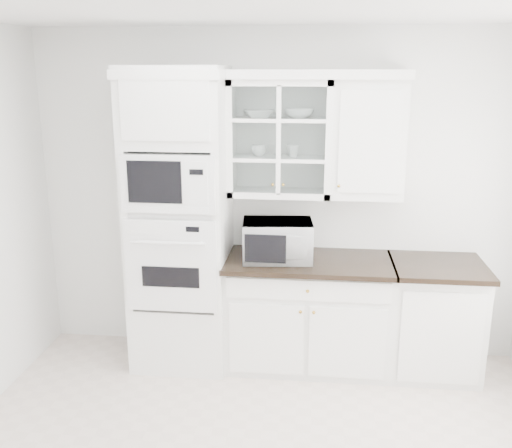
# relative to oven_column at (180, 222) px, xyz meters

# --- Properties ---
(room_shell) EXTENTS (4.00, 3.50, 2.70)m
(room_shell) POSITION_rel_oven_column_xyz_m (0.75, -0.99, 0.58)
(room_shell) COLOR white
(room_shell) RESTS_ON ground
(oven_column) EXTENTS (0.76, 0.68, 2.40)m
(oven_column) POSITION_rel_oven_column_xyz_m (0.00, 0.00, 0.00)
(oven_column) COLOR white
(oven_column) RESTS_ON ground
(base_cabinet_run) EXTENTS (1.32, 0.67, 0.92)m
(base_cabinet_run) POSITION_rel_oven_column_xyz_m (1.03, 0.03, -0.74)
(base_cabinet_run) COLOR white
(base_cabinet_run) RESTS_ON ground
(extra_base_cabinet) EXTENTS (0.72, 0.67, 0.92)m
(extra_base_cabinet) POSITION_rel_oven_column_xyz_m (2.03, 0.03, -0.74)
(extra_base_cabinet) COLOR white
(extra_base_cabinet) RESTS_ON ground
(upper_cabinet_glass) EXTENTS (0.80, 0.33, 0.90)m
(upper_cabinet_glass) POSITION_rel_oven_column_xyz_m (0.78, 0.17, 0.65)
(upper_cabinet_glass) COLOR white
(upper_cabinet_glass) RESTS_ON room_shell
(upper_cabinet_solid) EXTENTS (0.55, 0.33, 0.90)m
(upper_cabinet_solid) POSITION_rel_oven_column_xyz_m (1.46, 0.17, 0.65)
(upper_cabinet_solid) COLOR white
(upper_cabinet_solid) RESTS_ON room_shell
(crown_molding) EXTENTS (2.14, 0.38, 0.07)m
(crown_molding) POSITION_rel_oven_column_xyz_m (0.68, 0.14, 1.14)
(crown_molding) COLOR white
(crown_molding) RESTS_ON room_shell
(countertop_microwave) EXTENTS (0.58, 0.50, 0.31)m
(countertop_microwave) POSITION_rel_oven_column_xyz_m (0.78, 0.00, -0.12)
(countertop_microwave) COLOR white
(countertop_microwave) RESTS_ON base_cabinet_run
(bowl_a) EXTENTS (0.29, 0.29, 0.06)m
(bowl_a) POSITION_rel_oven_column_xyz_m (0.61, 0.16, 0.84)
(bowl_a) COLOR white
(bowl_a) RESTS_ON upper_cabinet_glass
(bowl_b) EXTENTS (0.22, 0.22, 0.07)m
(bowl_b) POSITION_rel_oven_column_xyz_m (0.92, 0.18, 0.85)
(bowl_b) COLOR white
(bowl_b) RESTS_ON upper_cabinet_glass
(cup_a) EXTENTS (0.11, 0.11, 0.09)m
(cup_a) POSITION_rel_oven_column_xyz_m (0.61, 0.17, 0.56)
(cup_a) COLOR white
(cup_a) RESTS_ON upper_cabinet_glass
(cup_b) EXTENTS (0.12, 0.12, 0.10)m
(cup_b) POSITION_rel_oven_column_xyz_m (0.88, 0.16, 0.56)
(cup_b) COLOR white
(cup_b) RESTS_ON upper_cabinet_glass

